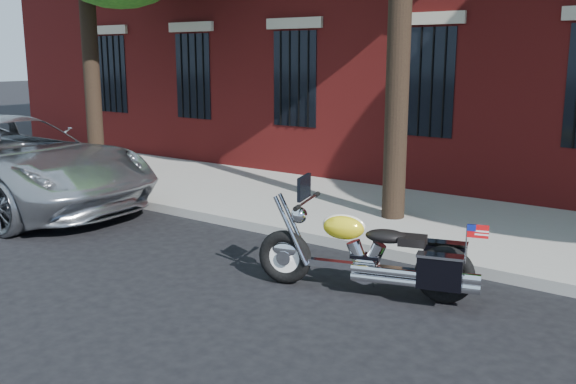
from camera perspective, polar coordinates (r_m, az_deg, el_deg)
The scene contains 5 objects.
ground at distance 8.40m, azimuth -2.99°, elevation -6.65°, with size 120.00×120.00×0.00m, color black.
curb at distance 9.44m, azimuth 2.33°, elevation -4.06°, with size 40.00×0.16×0.15m, color gray.
sidewalk at distance 10.99m, azimuth 7.83°, elevation -1.84°, with size 40.00×3.60×0.15m, color gray.
motorcycle at distance 7.38m, azimuth 7.57°, elevation -5.75°, with size 2.64×1.21×1.33m.
car_silver at distance 12.49m, azimuth -23.77°, elevation 2.38°, with size 2.70×5.86×1.63m, color #A2A6AC.
Camera 1 is at (5.06, -6.14, 2.69)m, focal length 40.00 mm.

